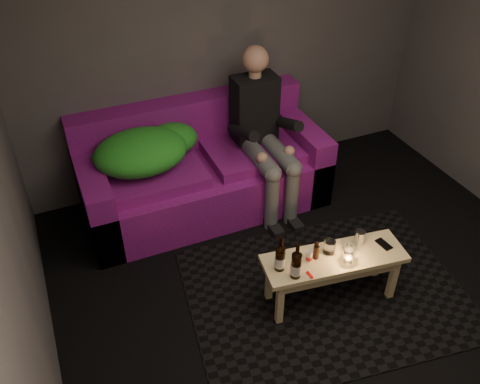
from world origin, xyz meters
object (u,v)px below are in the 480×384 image
at_px(sofa, 202,172).
at_px(beer_bottle_b, 296,265).
at_px(coffee_table, 333,264).
at_px(steel_cup, 360,237).
at_px(beer_bottle_a, 280,258).
at_px(person, 263,130).

bearing_deg(sofa, beer_bottle_b, -85.78).
bearing_deg(coffee_table, steel_cup, 13.86).
distance_m(sofa, beer_bottle_a, 1.49).
bearing_deg(steel_cup, sofa, 116.07).
bearing_deg(person, sofa, 161.35).
relative_size(beer_bottle_b, steel_cup, 2.85).
bearing_deg(coffee_table, beer_bottle_b, -170.91).
bearing_deg(steel_cup, coffee_table, -166.14).
bearing_deg(steel_cup, beer_bottle_a, -179.09).
xyz_separation_m(coffee_table, beer_bottle_b, (-0.35, -0.06, 0.19)).
relative_size(sofa, steel_cup, 20.91).
bearing_deg(beer_bottle_b, person, 73.77).
xyz_separation_m(sofa, beer_bottle_a, (0.05, -1.48, 0.20)).
xyz_separation_m(beer_bottle_a, beer_bottle_b, (0.07, -0.11, 0.00)).
distance_m(sofa, beer_bottle_b, 1.60).
bearing_deg(beer_bottle_a, sofa, 91.92).
bearing_deg(sofa, steel_cup, -63.93).
xyz_separation_m(person, beer_bottle_b, (-0.41, -1.41, -0.21)).
bearing_deg(beer_bottle_b, sofa, 94.22).
xyz_separation_m(beer_bottle_a, steel_cup, (0.67, 0.01, -0.05)).
distance_m(person, coffee_table, 1.41).
bearing_deg(sofa, coffee_table, -72.89).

